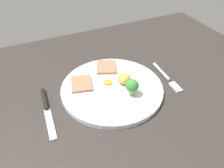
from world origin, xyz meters
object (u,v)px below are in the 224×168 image
object	(u,v)px
dinner_plate	(112,88)
meat_slice_under	(81,84)
roast_potato_left	(124,78)
knife	(47,108)
meat_slice_main	(106,67)
broccoli_floret	(132,86)
fork	(167,77)
carrot_coin_front	(108,82)

from	to	relation	value
dinner_plate	meat_slice_under	bearing A→B (deg)	-30.36
roast_potato_left	knife	distance (cm)	23.25
meat_slice_under	roast_potato_left	distance (cm)	12.62
dinner_plate	roast_potato_left	world-z (taller)	roast_potato_left
meat_slice_under	meat_slice_main	bearing A→B (deg)	-154.53
broccoli_floret	knife	world-z (taller)	broccoli_floret
meat_slice_main	broccoli_floret	distance (cm)	14.83
roast_potato_left	fork	distance (cm)	14.51
fork	knife	distance (cm)	37.25
meat_slice_main	meat_slice_under	bearing A→B (deg)	25.47
carrot_coin_front	knife	size ratio (longest dim) A/B	0.14
dinner_plate	knife	xyz separation A→B (cm)	(19.12, -0.30, -0.25)
dinner_plate	meat_slice_main	world-z (taller)	meat_slice_main
fork	carrot_coin_front	bearing A→B (deg)	-98.96
meat_slice_main	meat_slice_under	distance (cm)	11.09
roast_potato_left	carrot_coin_front	xyz separation A→B (cm)	(4.40, -1.89, -1.47)
meat_slice_under	carrot_coin_front	distance (cm)	7.78
meat_slice_under	broccoli_floret	world-z (taller)	broccoli_floret
roast_potato_left	knife	xyz separation A→B (cm)	(23.09, -0.13, -2.65)
meat_slice_under	fork	size ratio (longest dim) A/B	0.48
meat_slice_under	fork	bearing A→B (deg)	165.76
meat_slice_main	fork	xyz separation A→B (cm)	(-15.83, 11.33, -1.41)
meat_slice_main	broccoli_floret	bearing A→B (deg)	95.58
meat_slice_main	roast_potato_left	xyz separation A→B (cm)	(-1.75, 9.16, 1.30)
meat_slice_main	fork	bearing A→B (deg)	144.41
carrot_coin_front	knife	xyz separation A→B (cm)	(18.69, 1.76, -1.18)
dinner_plate	knife	bearing A→B (deg)	-0.90
carrot_coin_front	fork	size ratio (longest dim) A/B	0.17
carrot_coin_front	meat_slice_under	bearing A→B (deg)	-18.79
dinner_plate	roast_potato_left	distance (cm)	4.65
roast_potato_left	fork	size ratio (longest dim) A/B	0.26
dinner_plate	roast_potato_left	bearing A→B (deg)	-177.53
carrot_coin_front	meat_slice_main	bearing A→B (deg)	-110.05
fork	knife	bearing A→B (deg)	-90.13
dinner_plate	broccoli_floret	world-z (taller)	broccoli_floret
meat_slice_main	knife	xyz separation A→B (cm)	(21.34, 9.03, -1.35)
fork	broccoli_floret	bearing A→B (deg)	-73.99
carrot_coin_front	fork	world-z (taller)	carrot_coin_front
broccoli_floret	knife	distance (cm)	23.74
meat_slice_under	broccoli_floret	bearing A→B (deg)	139.46
meat_slice_under	fork	distance (cm)	26.70
roast_potato_left	knife	size ratio (longest dim) A/B	0.22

